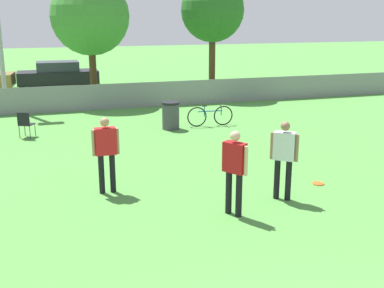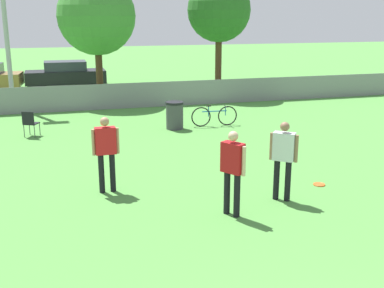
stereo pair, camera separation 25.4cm
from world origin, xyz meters
The scene contains 11 objects.
fence_backline centered at (0.00, 18.00, 0.55)m, with size 27.98×0.07×1.21m.
tree_near_pole centered at (-0.72, 20.00, 3.89)m, with size 3.51×3.51×5.66m.
tree_far_right centered at (5.18, 20.19, 4.14)m, with size 3.08×3.08×5.71m.
player_thrower_red centered at (0.50, 5.88, 1.04)m, with size 0.43×0.53×1.76m.
player_defender_red centered at (-1.78, 7.92, 1.04)m, with size 0.62×0.22×1.76m.
player_receiver_white centered at (1.85, 6.35, 1.04)m, with size 0.50×0.46×1.76m.
frisbee_disc centered at (3.16, 6.96, 0.01)m, with size 0.28×0.28×0.03m.
folding_chair_sideline centered at (-3.65, 13.86, 0.50)m, with size 0.56×0.56×0.87m.
bicycle_sideline centered at (2.77, 13.67, 0.38)m, with size 1.73×0.44×0.78m.
trash_bin centered at (1.26, 13.63, 0.49)m, with size 0.64×0.64×0.98m.
parked_car_dark centered at (-2.09, 25.60, 0.68)m, with size 4.40×1.73×1.42m.
Camera 2 is at (-2.82, -2.66, 3.97)m, focal length 45.00 mm.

